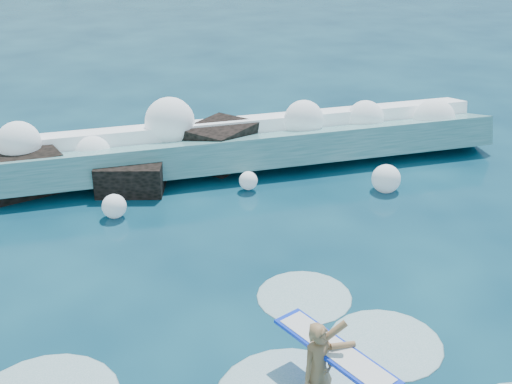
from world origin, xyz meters
TOP-DOWN VIEW (x-y plane):
  - ground at (0.00, 0.00)m, footprint 200.00×200.00m
  - breaking_wave at (1.18, 6.59)m, footprint 17.16×2.71m
  - rock_cluster at (-1.33, 6.29)m, footprint 8.27×3.26m
  - surfer_with_board at (1.12, -3.13)m, footprint 1.37×2.87m
  - wave_spray at (1.79, 6.46)m, footprint 15.29×4.60m
  - surf_foam at (0.27, -2.59)m, footprint 9.08×5.68m

SIDE VIEW (x-z plane):
  - ground at x=0.00m, z-range 0.00..0.00m
  - surf_foam at x=0.27m, z-range -0.06..0.06m
  - rock_cluster at x=-1.33m, z-range -0.24..1.09m
  - breaking_wave at x=1.18m, z-range -0.22..1.26m
  - surfer_with_board at x=1.12m, z-range -0.22..1.46m
  - wave_spray at x=1.79m, z-range -0.03..1.96m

